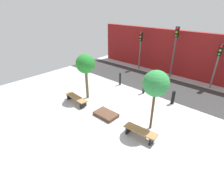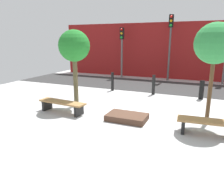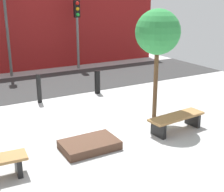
# 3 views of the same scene
# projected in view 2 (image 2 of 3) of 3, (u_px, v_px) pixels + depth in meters

# --- Properties ---
(ground_plane) EXTENTS (18.00, 18.00, 0.00)m
(ground_plane) POSITION_uv_depth(u_px,v_px,m) (136.00, 112.00, 8.17)
(ground_plane) COLOR #B2B2B2
(road_strip) EXTENTS (18.00, 3.64, 0.01)m
(road_strip) POSITION_uv_depth(u_px,v_px,m) (161.00, 86.00, 12.58)
(road_strip) COLOR #313131
(road_strip) RESTS_ON ground
(building_facade) EXTENTS (16.20, 0.50, 3.76)m
(building_facade) POSITION_uv_depth(u_px,v_px,m) (172.00, 51.00, 14.87)
(building_facade) COLOR maroon
(building_facade) RESTS_ON ground
(bench_left) EXTENTS (1.89, 0.60, 0.43)m
(bench_left) POSITION_uv_depth(u_px,v_px,m) (62.00, 104.00, 8.00)
(bench_left) COLOR black
(bench_left) RESTS_ON ground
(bench_right) EXTENTS (1.65, 0.61, 0.43)m
(bench_right) POSITION_uv_depth(u_px,v_px,m) (207.00, 124.00, 6.12)
(bench_right) COLOR black
(bench_right) RESTS_ON ground
(planter_bed) EXTENTS (1.31, 0.84, 0.20)m
(planter_bed) POSITION_uv_depth(u_px,v_px,m) (127.00, 117.00, 7.29)
(planter_bed) COLOR #4F3527
(planter_bed) RESTS_ON ground
(tree_behind_left_bench) EXTENTS (1.21, 1.21, 2.99)m
(tree_behind_left_bench) POSITION_uv_depth(u_px,v_px,m) (74.00, 47.00, 8.34)
(tree_behind_left_bench) COLOR brown
(tree_behind_left_bench) RESTS_ON ground
(tree_behind_right_bench) EXTENTS (1.23, 1.23, 3.12)m
(tree_behind_right_bench) POSITION_uv_depth(u_px,v_px,m) (215.00, 44.00, 6.43)
(tree_behind_right_bench) COLOR brown
(tree_behind_right_bench) RESTS_ON ground
(bollard_far_left) EXTENTS (0.14, 0.14, 0.97)m
(bollard_far_left) POSITION_uv_depth(u_px,v_px,m) (112.00, 81.00, 11.46)
(bollard_far_left) COLOR black
(bollard_far_left) RESTS_ON ground
(bollard_left) EXTENTS (0.15, 0.15, 0.97)m
(bollard_left) POSITION_uv_depth(u_px,v_px,m) (154.00, 85.00, 10.62)
(bollard_left) COLOR black
(bollard_left) RESTS_ON ground
(bollard_center) EXTENTS (0.21, 0.21, 0.85)m
(bollard_center) POSITION_uv_depth(u_px,v_px,m) (202.00, 90.00, 9.80)
(bollard_center) COLOR black
(bollard_center) RESTS_ON ground
(traffic_light_west) EXTENTS (0.28, 0.27, 3.43)m
(traffic_light_west) POSITION_uv_depth(u_px,v_px,m) (122.00, 43.00, 15.12)
(traffic_light_west) COLOR #5E5E5E
(traffic_light_west) RESTS_ON ground
(traffic_light_mid_west) EXTENTS (0.28, 0.27, 4.14)m
(traffic_light_mid_west) POSITION_uv_depth(u_px,v_px,m) (170.00, 36.00, 13.75)
(traffic_light_mid_west) COLOR #4C4C4C
(traffic_light_mid_west) RESTS_ON ground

